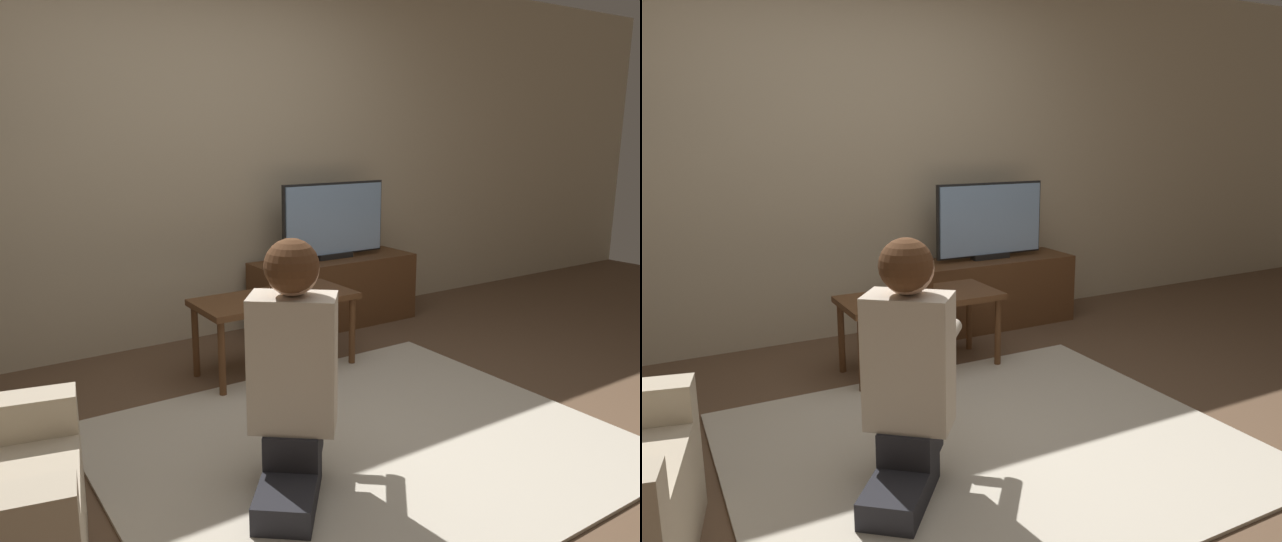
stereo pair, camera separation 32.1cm
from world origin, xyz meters
TOP-DOWN VIEW (x-y plane):
  - ground_plane at (0.00, 0.00)m, footprint 10.00×10.00m
  - wall_back at (0.00, 1.93)m, footprint 10.00×0.06m
  - rug at (0.00, 0.00)m, footprint 2.28×1.92m
  - tv_stand at (0.97, 1.63)m, footprint 1.26×0.42m
  - tv at (0.97, 1.63)m, footprint 0.87×0.08m
  - coffee_table at (0.13, 1.04)m, footprint 0.96×0.45m
  - person_kneeling at (-0.44, -0.12)m, footprint 0.68×0.76m
  - picture_frame at (0.21, 1.13)m, footprint 0.11×0.01m

SIDE VIEW (x-z plane):
  - ground_plane at x=0.00m, z-range 0.00..0.00m
  - rug at x=0.00m, z-range 0.00..0.02m
  - tv_stand at x=0.97m, z-range 0.00..0.51m
  - coffee_table at x=0.13m, z-range 0.18..0.65m
  - person_kneeling at x=-0.44m, z-range 0.03..1.05m
  - picture_frame at x=0.21m, z-range 0.47..0.62m
  - tv at x=0.97m, z-range 0.51..1.07m
  - wall_back at x=0.00m, z-range 0.00..2.60m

